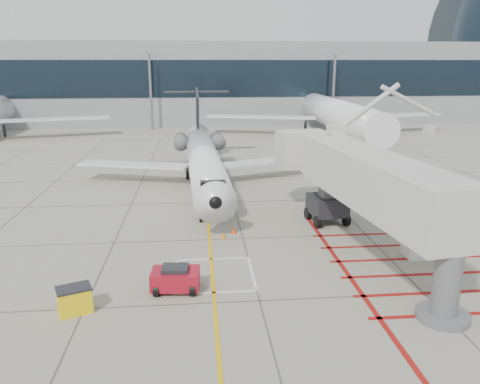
{
  "coord_description": "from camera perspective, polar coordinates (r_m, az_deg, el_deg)",
  "views": [
    {
      "loc": [
        -2.7,
        -23.49,
        10.8
      ],
      "look_at": [
        0.0,
        6.0,
        2.5
      ],
      "focal_mm": 35.0,
      "sensor_mm": 36.0,
      "label": 1
    }
  ],
  "objects": [
    {
      "name": "baggage_cart",
      "position": [
        32.84,
        -3.5,
        -2.51
      ],
      "size": [
        1.96,
        1.39,
        1.15
      ],
      "primitive_type": null,
      "rotation": [
        0.0,
        0.0,
        -0.14
      ],
      "color": "#5E5D62",
      "rests_on": "ground_plane"
    },
    {
      "name": "cone_side",
      "position": [
        29.64,
        -2.12,
        -5.27
      ],
      "size": [
        0.32,
        0.32,
        0.44
      ],
      "primitive_type": "cone",
      "color": "orange",
      "rests_on": "ground_plane"
    },
    {
      "name": "jet_bridge",
      "position": [
        26.64,
        16.03,
        0.12
      ],
      "size": [
        11.72,
        20.71,
        7.88
      ],
      "primitive_type": null,
      "rotation": [
        0.0,
        0.0,
        0.13
      ],
      "color": "beige",
      "rests_on": "ground_plane"
    },
    {
      "name": "ground_plane",
      "position": [
        25.99,
        1.22,
        -8.9
      ],
      "size": [
        260.0,
        260.0,
        0.0
      ],
      "primitive_type": "plane",
      "color": "gray",
      "rests_on": "ground"
    },
    {
      "name": "spill_bin",
      "position": [
        22.48,
        -19.52,
        -12.26
      ],
      "size": [
        1.66,
        1.4,
        1.23
      ],
      "primitive_type": null,
      "rotation": [
        0.0,
        0.0,
        0.38
      ],
      "color": "yellow",
      "rests_on": "ground_plane"
    },
    {
      "name": "terminal_building",
      "position": [
        94.42,
        2.57,
        13.34
      ],
      "size": [
        180.0,
        28.0,
        14.0
      ],
      "primitive_type": "cube",
      "color": "gray",
      "rests_on": "ground_plane"
    },
    {
      "name": "pushback_tug",
      "position": [
        23.25,
        -7.88,
        -10.33
      ],
      "size": [
        2.39,
        1.59,
        1.35
      ],
      "primitive_type": null,
      "rotation": [
        0.0,
        0.0,
        -0.06
      ],
      "color": "#A91022",
      "rests_on": "ground_plane"
    },
    {
      "name": "regional_jet",
      "position": [
        38.95,
        -4.28,
        5.41
      ],
      "size": [
        24.74,
        30.66,
        7.8
      ],
      "primitive_type": null,
      "rotation": [
        0.0,
        0.0,
        0.04
      ],
      "color": "white",
      "rests_on": "ground_plane"
    },
    {
      "name": "terminal_glass_band",
      "position": [
        80.49,
        3.96,
        13.63
      ],
      "size": [
        180.0,
        0.1,
        6.0
      ],
      "primitive_type": "cube",
      "color": "black",
      "rests_on": "ground_plane"
    },
    {
      "name": "bg_aircraft_c",
      "position": [
        72.42,
        10.94,
        11.73
      ],
      "size": [
        37.11,
        41.23,
        12.37
      ],
      "primitive_type": null,
      "color": "silver",
      "rests_on": "ground_plane"
    },
    {
      "name": "ground_power_unit",
      "position": [
        28.84,
        21.84,
        -5.44
      ],
      "size": [
        2.54,
        1.57,
        1.95
      ],
      "primitive_type": null,
      "rotation": [
        0.0,
        0.0,
        -0.06
      ],
      "color": "white",
      "rests_on": "ground_plane"
    },
    {
      "name": "cone_nose",
      "position": [
        30.46,
        -0.74,
        -4.62
      ],
      "size": [
        0.35,
        0.35,
        0.49
      ],
      "primitive_type": "cone",
      "color": "#EB440C",
      "rests_on": "ground_plane"
    }
  ]
}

